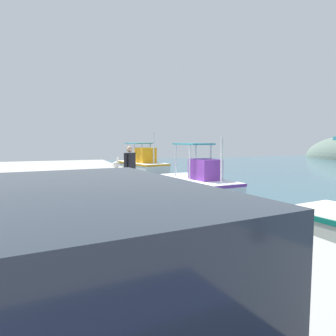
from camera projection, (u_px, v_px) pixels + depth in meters
The scene contains 9 objects.
quay_pier at pixel (44, 203), 10.88m from camera, with size 36.00×10.00×0.80m, color #9E9E99.
fishing_boat_nearest at pixel (142, 165), 24.33m from camera, with size 5.96×3.02×3.29m.
fishing_boat_second at pixel (199, 182), 15.07m from camera, with size 5.32×2.33×2.83m.
pelican at pixel (116, 164), 18.59m from camera, with size 0.89×0.74×0.82m.
fisherman_standing at pixel (130, 166), 11.06m from camera, with size 0.46×0.48×1.64m.
parked_car at pixel (77, 328), 1.84m from camera, with size 4.26×2.21×1.57m.
mooring_bollard_nearest at pixel (129, 168), 17.88m from camera, with size 0.23×0.23×0.50m, color #333338.
mooring_bollard_second at pixel (223, 200), 8.13m from camera, with size 0.23×0.23×0.50m, color #333338.
mooring_bollard_third at pixel (276, 218), 6.24m from camera, with size 0.22×0.22×0.51m, color #333338.
Camera 1 is at (11.60, -4.74, 2.65)m, focal length 32.51 mm.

